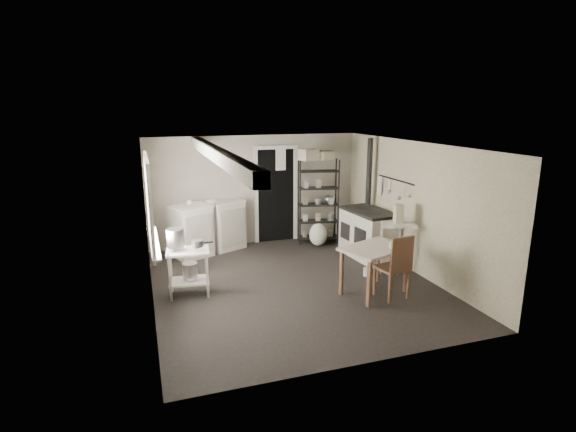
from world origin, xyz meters
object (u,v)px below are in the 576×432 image
object	(u,v)px
base_cabinets	(208,230)
shelf_rack	(318,199)
prep_table	(189,271)
stockpot	(175,238)
work_table	(374,271)
chair	(392,267)
flour_sack	(318,234)
stove	(368,235)

from	to	relation	value
base_cabinets	shelf_rack	world-z (taller)	shelf_rack
prep_table	shelf_rack	size ratio (longest dim) A/B	0.41
stockpot	work_table	distance (m)	3.12
shelf_rack	chair	xyz separation A→B (m)	(-0.00, -3.02, -0.46)
prep_table	flour_sack	distance (m)	3.37
prep_table	flour_sack	bearing A→B (deg)	30.98
stockpot	chair	bearing A→B (deg)	-19.34
base_cabinets	stove	distance (m)	3.20
prep_table	chair	world-z (taller)	chair
base_cabinets	chair	xyz separation A→B (m)	(2.35, -3.14, 0.02)
shelf_rack	base_cabinets	bearing A→B (deg)	-170.58
prep_table	chair	bearing A→B (deg)	-19.80
stockpot	base_cabinets	size ratio (longest dim) A/B	0.18
shelf_rack	prep_table	bearing A→B (deg)	-134.34
prep_table	stove	distance (m)	3.60
base_cabinets	work_table	distance (m)	3.64
prep_table	stove	world-z (taller)	stove
stockpot	flour_sack	xyz separation A→B (m)	(3.05, 1.70, -0.70)
base_cabinets	chair	world-z (taller)	chair
stockpot	work_table	world-z (taller)	stockpot
stockpot	shelf_rack	xyz separation A→B (m)	(3.13, 1.93, 0.01)
flour_sack	shelf_rack	bearing A→B (deg)	71.64
base_cabinets	chair	size ratio (longest dim) A/B	1.51
shelf_rack	work_table	bearing A→B (deg)	-81.80
flour_sack	base_cabinets	bearing A→B (deg)	171.51
prep_table	shelf_rack	xyz separation A→B (m)	(2.96, 1.96, 0.55)
base_cabinets	work_table	xyz separation A→B (m)	(2.15, -2.93, -0.08)
base_cabinets	work_table	size ratio (longest dim) A/B	1.53
chair	flour_sack	size ratio (longest dim) A/B	2.14
stockpot	base_cabinets	world-z (taller)	stockpot
prep_table	stove	bearing A→B (deg)	11.87
prep_table	shelf_rack	distance (m)	3.59
stockpot	chair	world-z (taller)	stockpot
prep_table	stockpot	bearing A→B (deg)	168.91
work_table	flour_sack	world-z (taller)	work_table
prep_table	work_table	size ratio (longest dim) A/B	0.73
stove	work_table	bearing A→B (deg)	-120.48
stove	flour_sack	world-z (taller)	stove
chair	flour_sack	world-z (taller)	chair
stockpot	flour_sack	distance (m)	3.56
base_cabinets	stove	size ratio (longest dim) A/B	1.30
shelf_rack	flour_sack	bearing A→B (deg)	-96.20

